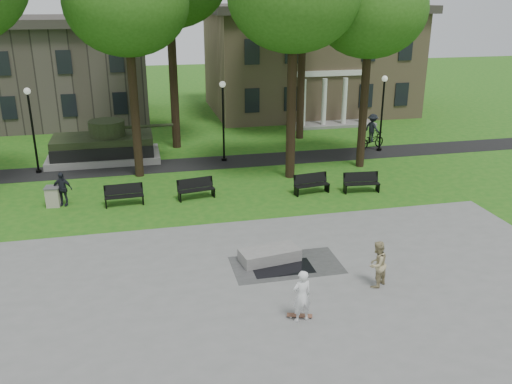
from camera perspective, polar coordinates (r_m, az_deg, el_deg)
ground at (r=21.19m, az=0.82°, el=-6.19°), size 120.00×120.00×0.00m
plaza at (r=17.01m, az=4.84°, el=-13.44°), size 22.00×16.00×0.02m
footpath at (r=32.19m, az=-4.16°, el=3.12°), size 44.00×2.60×0.01m
building_right at (r=47.03m, az=5.47°, el=13.87°), size 17.00×12.00×8.60m
building_left at (r=45.81m, az=-21.22°, el=11.54°), size 15.00×10.00×7.20m
tree_1 at (r=28.97m, az=-13.48°, el=18.74°), size 6.20×6.20×11.63m
tree_3 at (r=30.63m, az=11.94°, el=18.23°), size 6.00×6.00×11.19m
lamp_left at (r=31.95m, az=-22.52°, el=6.67°), size 0.36×0.36×4.73m
lamp_mid at (r=31.86m, az=-3.48°, el=8.13°), size 0.36×0.36×4.73m
lamp_right at (r=34.84m, az=13.16°, el=8.68°), size 0.36×0.36×4.73m
tank_monument at (r=33.63m, az=-15.70°, el=4.66°), size 7.45×3.40×2.40m
puddle at (r=19.90m, az=2.82°, el=-8.00°), size 2.20×1.20×0.00m
concrete_block at (r=20.33m, az=1.44°, el=-6.63°), size 2.33×1.33×0.45m
skateboard at (r=17.17m, az=4.61°, el=-12.89°), size 0.80×0.44×0.07m
skateboarder at (r=16.59m, az=4.83°, el=-10.87°), size 0.69×0.52×1.70m
friend_watching at (r=18.82m, az=12.62°, el=-7.43°), size 1.01×0.96×1.65m
pedestrian_walker at (r=26.91m, az=-19.73°, el=0.31°), size 1.03×0.66×1.63m
cyclist at (r=35.71m, az=12.12°, el=5.94°), size 2.17×1.42×2.25m
park_bench_0 at (r=26.23m, az=-13.72°, el=-0.24°), size 1.82×0.62×1.00m
park_bench_1 at (r=26.47m, az=-6.32°, el=0.42°), size 1.85×0.84×1.00m
park_bench_2 at (r=27.13m, az=5.85°, el=0.93°), size 1.84×0.77×1.00m
park_bench_3 at (r=27.69m, az=11.00°, el=1.06°), size 1.83×0.68×1.00m
trash_bin at (r=27.08m, az=-20.57°, el=-0.42°), size 0.72×0.72×0.96m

